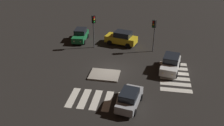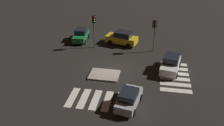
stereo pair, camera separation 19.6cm
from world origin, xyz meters
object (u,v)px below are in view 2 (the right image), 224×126
Objects in this scene: traffic_island at (104,75)px; car_green at (81,35)px; traffic_light_west at (94,24)px; car_yellow at (122,38)px; traffic_light_north at (154,28)px; car_white at (171,64)px; car_silver at (129,99)px.

traffic_island is 0.81× the size of car_green.
traffic_light_west is (2.61, -2.21, 2.62)m from car_green.
car_yellow is 1.08× the size of traffic_light_north.
traffic_light_west is at bearing 111.44° from traffic_island.
traffic_island is 9.09m from car_yellow.
car_green is 14.48m from car_white.
car_silver is 0.90× the size of car_white.
car_white is (7.26, 2.37, 0.82)m from traffic_island.
car_green reaches higher than car_silver.
traffic_island is 0.72× the size of traffic_light_west.
traffic_light_west is at bearing 46.93° from car_green.
car_white is 1.02× the size of traffic_light_north.
traffic_light_west is at bearing 36.99° from car_silver.
traffic_light_north is at bearing -145.21° from car_white.
car_silver is at bearing -56.16° from traffic_island.
traffic_island is 0.70× the size of car_yellow.
traffic_light_north is at bearing 1.65° from car_silver.
traffic_light_north is (1.82, 12.14, 2.49)m from car_silver.
traffic_island is 0.76× the size of traffic_light_north.
car_green reaches higher than traffic_island.
traffic_island is 0.82× the size of car_silver.
car_green is 0.89× the size of traffic_light_west.
car_silver is 0.88× the size of traffic_light_west.
car_white is 5.82m from traffic_light_north.
car_silver is 12.52m from traffic_light_north.
car_yellow reaches higher than car_green.
car_silver is 8.29m from car_white.
car_silver is 14.18m from car_yellow.
traffic_light_west is (-6.11, 12.08, 2.65)m from car_silver.
car_white is at bearing 58.28° from car_green.
car_green is (-5.42, 9.37, 0.77)m from traffic_island.
traffic_island is at bearing 43.99° from car_silver.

